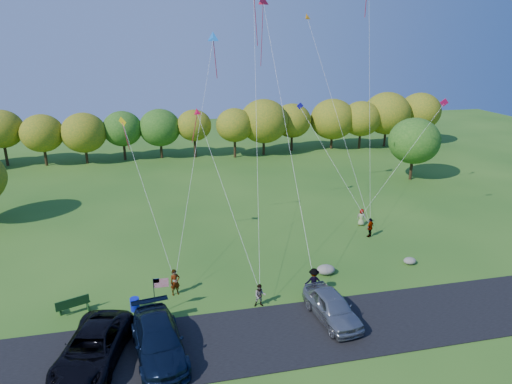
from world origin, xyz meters
TOP-DOWN VIEW (x-y plane):
  - ground at (0.00, 0.00)m, footprint 140.00×140.00m
  - asphalt_lane at (0.00, -4.00)m, footprint 44.00×6.00m
  - treeline at (0.69, 36.45)m, footprint 77.39×27.96m
  - minivan_dark at (-9.74, -4.13)m, footprint 4.30×6.80m
  - minivan_navy at (-6.35, -4.28)m, footprint 3.36×6.46m
  - minivan_silver at (3.97, -3.21)m, footprint 2.63×5.21m
  - flyer_a at (-5.16, 1.80)m, footprint 0.77×0.61m
  - flyer_b at (0.05, -0.80)m, footprint 0.84×0.70m
  - flyer_c at (3.88, -0.13)m, footprint 1.31×0.90m
  - flyer_d at (11.72, 7.59)m, footprint 1.07×0.91m
  - flyer_e at (12.08, 10.10)m, footprint 0.90×0.77m
  - park_bench at (-11.48, 0.94)m, footprint 1.93×1.01m
  - trash_barrel at (-7.76, 0.46)m, footprint 0.57×0.57m
  - flag_assembly at (-6.22, -0.32)m, footprint 0.94×0.61m
  - boulder_near at (5.68, 2.25)m, footprint 1.35×1.06m
  - boulder_far at (12.48, 2.33)m, footprint 0.96×0.80m
  - kites_aloft at (4.48, 12.81)m, footprint 26.63×8.06m

SIDE VIEW (x-z plane):
  - ground at x=0.00m, z-range 0.00..0.00m
  - asphalt_lane at x=0.00m, z-range 0.00..0.06m
  - boulder_far at x=12.48m, z-range 0.00..0.50m
  - boulder_near at x=5.68m, z-range 0.00..0.68m
  - trash_barrel at x=-7.76m, z-range 0.00..0.85m
  - park_bench at x=-11.48m, z-range 0.04..1.15m
  - flyer_b at x=0.05m, z-range 0.00..1.55m
  - flyer_e at x=12.08m, z-range 0.00..1.57m
  - flyer_d at x=11.72m, z-range 0.00..1.72m
  - minivan_silver at x=3.97m, z-range 0.06..1.76m
  - flyer_a at x=-5.16m, z-range 0.00..1.84m
  - minivan_dark at x=-9.74m, z-range 0.06..1.81m
  - flyer_c at x=3.88m, z-range 0.00..1.87m
  - minivan_navy at x=-6.35m, z-range 0.06..1.85m
  - flag_assembly at x=-6.22m, z-range 0.63..3.17m
  - treeline at x=0.69m, z-range 0.73..8.59m
  - kites_aloft at x=4.48m, z-range 11.74..23.87m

